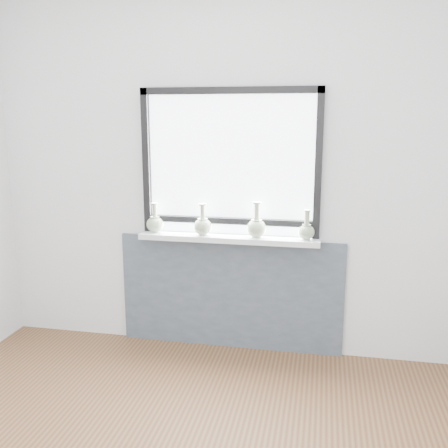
% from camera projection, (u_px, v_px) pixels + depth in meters
% --- Properties ---
extents(back_wall, '(3.60, 0.02, 2.60)m').
position_uv_depth(back_wall, '(231.00, 179.00, 3.64)').
color(back_wall, silver).
rests_on(back_wall, ground).
extents(apron_panel, '(1.70, 0.03, 0.86)m').
position_uv_depth(apron_panel, '(230.00, 293.00, 3.79)').
color(apron_panel, '#4F5867').
rests_on(apron_panel, ground).
extents(windowsill, '(1.32, 0.18, 0.04)m').
position_uv_depth(windowsill, '(228.00, 238.00, 3.63)').
color(windowsill, silver).
rests_on(windowsill, apron_panel).
extents(window, '(1.30, 0.06, 1.05)m').
position_uv_depth(window, '(230.00, 160.00, 3.57)').
color(window, black).
rests_on(window, windowsill).
extents(vase_a, '(0.13, 0.13, 0.22)m').
position_uv_depth(vase_a, '(155.00, 223.00, 3.73)').
color(vase_a, '#9DB18C').
rests_on(vase_a, windowsill).
extents(vase_b, '(0.13, 0.13, 0.23)m').
position_uv_depth(vase_b, '(203.00, 225.00, 3.63)').
color(vase_b, '#9DB18C').
rests_on(vase_b, windowsill).
extents(vase_c, '(0.14, 0.14, 0.26)m').
position_uv_depth(vase_c, '(257.00, 227.00, 3.56)').
color(vase_c, '#9DB18C').
rests_on(vase_c, windowsill).
extents(vase_d, '(0.11, 0.11, 0.21)m').
position_uv_depth(vase_d, '(306.00, 230.00, 3.50)').
color(vase_d, '#9DB18C').
rests_on(vase_d, windowsill).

